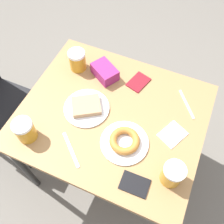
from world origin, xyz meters
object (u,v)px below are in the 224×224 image
plate_with_cake (86,107)px  passport_far_edge (138,82)px  knife (71,150)px  passport_near_edge (135,184)px  fork (187,104)px  blue_pouch (105,72)px  beer_mug_left (77,60)px  beer_mug_center (25,130)px  beer_mug_right (173,174)px  plate_with_donut (124,141)px  napkin_folded (172,134)px

plate_with_cake → passport_far_edge: size_ratio=1.63×
knife → plate_with_cake: bearing=8.4°
passport_near_edge → passport_far_edge: same height
fork → blue_pouch: size_ratio=0.88×
beer_mug_left → beer_mug_center: 0.49m
beer_mug_left → beer_mug_right: 0.79m
plate_with_donut → napkin_folded: size_ratio=1.50×
beer_mug_right → napkin_folded: beer_mug_right is taller
beer_mug_center → fork: (0.49, -0.66, -0.06)m
beer_mug_left → passport_near_edge: size_ratio=0.92×
beer_mug_left → blue_pouch: bearing=-88.6°
blue_pouch → plate_with_donut: bearing=-143.0°
beer_mug_center → fork: beer_mug_center is taller
plate_with_donut → knife: size_ratio=1.47×
napkin_folded → passport_near_edge: size_ratio=1.21×
beer_mug_right → fork: beer_mug_right is taller
fork → passport_far_edge: size_ratio=1.06×
plate_with_donut → beer_mug_left: (0.34, 0.42, 0.04)m
plate_with_donut → passport_near_edge: (-0.17, -0.12, -0.01)m
beer_mug_left → blue_pouch: 0.17m
napkin_folded → fork: bearing=-5.0°
plate_with_cake → beer_mug_left: 0.29m
plate_with_cake → knife: plate_with_cake is taller
plate_with_donut → beer_mug_right: bearing=-107.3°
beer_mug_center → napkin_folded: bearing=-65.9°
knife → beer_mug_center: bearing=94.7°
plate_with_cake → beer_mug_left: (0.23, 0.17, 0.05)m
plate_with_cake → passport_far_edge: (0.27, -0.19, -0.01)m
napkin_folded → blue_pouch: 0.50m
plate_with_cake → beer_mug_left: beer_mug_left is taller
knife → passport_far_edge: bearing=-16.8°
knife → blue_pouch: 0.48m
beer_mug_right → passport_near_edge: size_ratio=0.92×
plate_with_cake → fork: bearing=-63.6°
plate_with_donut → beer_mug_center: (-0.15, 0.44, 0.04)m
blue_pouch → passport_far_edge: bearing=-80.7°
beer_mug_right → knife: (-0.05, 0.47, -0.06)m
plate_with_donut → beer_mug_right: 0.26m
plate_with_donut → fork: bearing=-32.7°
beer_mug_center → beer_mug_left: bearing=-2.4°
plate_with_cake → plate_with_donut: bearing=-112.3°
napkin_folded → knife: size_ratio=0.98×
plate_with_donut → knife: (-0.13, 0.22, -0.02)m
knife → fork: bearing=-42.8°
napkin_folded → passport_far_edge: 0.36m
beer_mug_center → plate_with_cake: bearing=-36.7°
plate_with_cake → knife: 0.24m
napkin_folded → passport_near_edge: bearing=164.6°
knife → passport_near_edge: 0.34m
plate_with_donut → beer_mug_left: 0.54m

